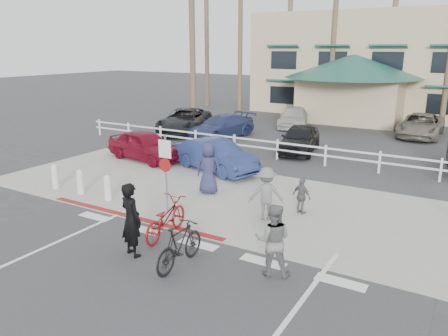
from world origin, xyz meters
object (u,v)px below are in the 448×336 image
Objects in this scene: bike_red at (166,218)px; bike_black at (180,245)px; sign_post at (166,170)px; car_white_sedan at (216,156)px; car_red_compact at (145,145)px.

bike_red is 1.10× the size of bike_black.
car_white_sedan is (-1.21, 5.04, -0.75)m from sign_post.
sign_post is at bearing -124.44° from car_red_compact.
bike_red is at bearing -142.17° from car_white_sedan.
car_red_compact is at bearing 136.11° from sign_post.
car_red_compact reaches higher than bike_red.
car_red_compact is (-5.20, 5.01, -0.73)m from sign_post.
bike_black is 11.08m from car_red_compact.
bike_red is 1.92m from bike_black.
car_red_compact is (-6.37, 6.59, 0.17)m from bike_red.
bike_red is at bearing -53.50° from sign_post.
sign_post reaches higher than car_white_sedan.
sign_post is 1.38× the size of bike_red.
car_red_compact is (-7.81, 7.86, 0.15)m from bike_black.
bike_red is 7.04m from car_white_sedan.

